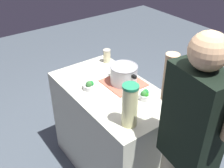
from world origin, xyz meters
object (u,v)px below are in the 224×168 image
(cooking_pot, at_px, (124,74))
(person_cook, at_px, (187,150))
(lemonade_pitcher, at_px, (130,105))
(broccoli_bowl_front, at_px, (91,86))
(broccoli_bowl_center, at_px, (145,95))
(mason_jar, at_px, (107,56))

(cooking_pot, bearing_deg, person_cook, -11.34)
(lemonade_pitcher, bearing_deg, broccoli_bowl_front, 177.78)
(broccoli_bowl_center, bearing_deg, mason_jar, 170.32)
(mason_jar, relative_size, person_cook, 0.08)
(mason_jar, height_order, broccoli_bowl_center, mason_jar)
(broccoli_bowl_front, distance_m, person_cook, 0.94)
(cooking_pot, distance_m, broccoli_bowl_center, 0.29)
(cooking_pot, height_order, mason_jar, cooking_pot)
(cooking_pot, bearing_deg, broccoli_bowl_center, -1.07)
(cooking_pot, height_order, broccoli_bowl_front, cooking_pot)
(lemonade_pitcher, bearing_deg, broccoli_bowl_center, 118.04)
(lemonade_pitcher, relative_size, broccoli_bowl_front, 2.32)
(broccoli_bowl_center, relative_size, person_cook, 0.06)
(mason_jar, distance_m, broccoli_bowl_front, 0.50)
(broccoli_bowl_front, height_order, broccoli_bowl_center, broccoli_bowl_center)
(person_cook, bearing_deg, broccoli_bowl_front, -173.68)
(mason_jar, bearing_deg, broccoli_bowl_front, -50.95)
(cooking_pot, relative_size, lemonade_pitcher, 0.95)
(broccoli_bowl_front, height_order, person_cook, person_cook)
(broccoli_bowl_front, relative_size, person_cook, 0.08)
(cooking_pot, xyz_separation_m, lemonade_pitcher, (0.44, -0.29, 0.07))
(cooking_pot, distance_m, lemonade_pitcher, 0.53)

